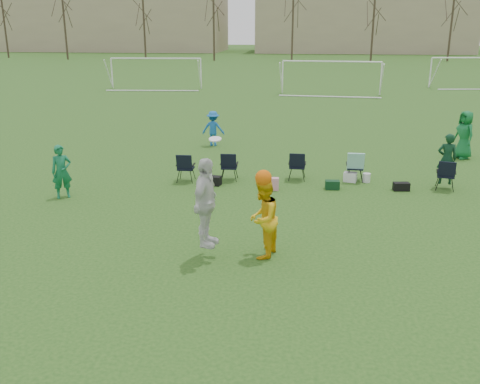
# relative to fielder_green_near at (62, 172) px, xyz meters

# --- Properties ---
(ground) EXTENTS (260.00, 260.00, 0.00)m
(ground) POSITION_rel_fielder_green_near_xyz_m (5.12, -5.53, -0.82)
(ground) COLOR #1F4A17
(ground) RESTS_ON ground
(fielder_green_near) EXTENTS (0.71, 0.64, 1.63)m
(fielder_green_near) POSITION_rel_fielder_green_near_xyz_m (0.00, 0.00, 0.00)
(fielder_green_near) COLOR #136B42
(fielder_green_near) RESTS_ON ground
(fielder_blue) EXTENTS (1.00, 0.60, 1.50)m
(fielder_blue) POSITION_rel_fielder_green_near_xyz_m (3.33, 7.76, -0.06)
(fielder_blue) COLOR #175EB3
(fielder_blue) RESTS_ON ground
(fielder_green_far) EXTENTS (0.95, 1.09, 1.88)m
(fielder_green_far) POSITION_rel_fielder_green_near_xyz_m (13.47, 6.66, 0.12)
(fielder_green_far) COLOR #126731
(fielder_green_far) RESTS_ON ground
(center_contest) EXTENTS (2.02, 1.44, 2.81)m
(center_contest) POSITION_rel_fielder_green_near_xyz_m (5.77, -3.75, 0.33)
(center_contest) COLOR silver
(center_contest) RESTS_ON ground
(sideline_setup) EXTENTS (9.11, 1.84, 1.80)m
(sideline_setup) POSITION_rel_fielder_green_near_xyz_m (7.99, 2.49, -0.28)
(sideline_setup) COLOR #0E341E
(sideline_setup) RESTS_ON ground
(goal_left) EXTENTS (7.39, 0.76, 2.46)m
(goal_left) POSITION_rel_fielder_green_near_xyz_m (-4.88, 28.47, 1.11)
(goal_left) COLOR white
(goal_left) RESTS_ON ground
(goal_mid) EXTENTS (7.40, 0.63, 2.46)m
(goal_mid) POSITION_rel_fielder_green_near_xyz_m (9.12, 26.47, 1.11)
(goal_mid) COLOR white
(goal_mid) RESTS_ON ground
(goal_right) EXTENTS (7.35, 1.14, 2.46)m
(goal_right) POSITION_rel_fielder_green_near_xyz_m (21.12, 32.47, 1.11)
(goal_right) COLOR white
(goal_right) RESTS_ON ground
(tree_line) EXTENTS (110.28, 3.28, 11.40)m
(tree_line) POSITION_rel_fielder_green_near_xyz_m (5.36, 64.31, 4.27)
(tree_line) COLOR #382B21
(tree_line) RESTS_ON ground
(building_row) EXTENTS (126.00, 16.00, 13.00)m
(building_row) POSITION_rel_fielder_green_near_xyz_m (11.85, 90.47, 5.17)
(building_row) COLOR tan
(building_row) RESTS_ON ground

